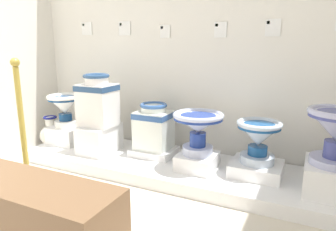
% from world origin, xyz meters
% --- Properties ---
extents(display_platform, '(2.92, 0.76, 0.11)m').
position_xyz_m(display_platform, '(1.71, 2.58, 0.05)').
color(display_platform, white).
rests_on(display_platform, ground_plane).
extents(plinth_block_pale_glazed, '(0.34, 0.29, 0.18)m').
position_xyz_m(plinth_block_pale_glazed, '(0.48, 2.59, 0.20)').
color(plinth_block_pale_glazed, white).
rests_on(plinth_block_pale_glazed, display_platform).
extents(antique_toilet_pale_glazed, '(0.34, 0.34, 0.34)m').
position_xyz_m(antique_toilet_pale_glazed, '(0.48, 2.59, 0.51)').
color(antique_toilet_pale_glazed, white).
rests_on(antique_toilet_pale_glazed, plinth_block_pale_glazed).
extents(plinth_block_leftmost, '(0.29, 0.39, 0.26)m').
position_xyz_m(plinth_block_leftmost, '(0.96, 2.52, 0.24)').
color(plinth_block_leftmost, white).
rests_on(plinth_block_leftmost, display_platform).
extents(antique_toilet_leftmost, '(0.33, 0.28, 0.49)m').
position_xyz_m(antique_toilet_leftmost, '(0.96, 2.52, 0.62)').
color(antique_toilet_leftmost, white).
rests_on(antique_toilet_leftmost, plinth_block_leftmost).
extents(plinth_block_rightmost, '(0.40, 0.33, 0.06)m').
position_xyz_m(plinth_block_rightmost, '(1.47, 2.68, 0.14)').
color(plinth_block_rightmost, white).
rests_on(plinth_block_rightmost, display_platform).
extents(antique_toilet_rightmost, '(0.32, 0.29, 0.43)m').
position_xyz_m(antique_toilet_rightmost, '(1.47, 2.68, 0.39)').
color(antique_toilet_rightmost, white).
rests_on(antique_toilet_rightmost, plinth_block_rightmost).
extents(plinth_block_tall_cobalt, '(0.31, 0.32, 0.13)m').
position_xyz_m(plinth_block_tall_cobalt, '(1.96, 2.53, 0.17)').
color(plinth_block_tall_cobalt, white).
rests_on(plinth_block_tall_cobalt, display_platform).
extents(antique_toilet_tall_cobalt, '(0.42, 0.42, 0.35)m').
position_xyz_m(antique_toilet_tall_cobalt, '(1.96, 2.53, 0.49)').
color(antique_toilet_tall_cobalt, '#B3BCDC').
rests_on(antique_toilet_tall_cobalt, plinth_block_tall_cobalt).
extents(plinth_block_slender_white, '(0.40, 0.35, 0.10)m').
position_xyz_m(plinth_block_slender_white, '(2.43, 2.62, 0.16)').
color(plinth_block_slender_white, white).
rests_on(plinth_block_slender_white, display_platform).
extents(antique_toilet_slender_white, '(0.35, 0.35, 0.34)m').
position_xyz_m(antique_toilet_slender_white, '(2.43, 2.62, 0.43)').
color(antique_toilet_slender_white, silver).
rests_on(antique_toilet_slender_white, plinth_block_slender_white).
extents(plinth_block_squat_floral, '(0.35, 0.40, 0.22)m').
position_xyz_m(plinth_block_squat_floral, '(2.96, 2.52, 0.22)').
color(plinth_block_squat_floral, white).
rests_on(plinth_block_squat_floral, display_platform).
extents(info_placard_first, '(0.13, 0.01, 0.13)m').
position_xyz_m(info_placard_first, '(0.50, 2.98, 1.30)').
color(info_placard_first, white).
extents(info_placard_second, '(0.14, 0.01, 0.14)m').
position_xyz_m(info_placard_second, '(0.99, 2.98, 1.29)').
color(info_placard_second, white).
extents(info_placard_third, '(0.10, 0.01, 0.12)m').
position_xyz_m(info_placard_third, '(1.45, 2.98, 1.25)').
color(info_placard_third, white).
extents(info_placard_fourth, '(0.11, 0.01, 0.13)m').
position_xyz_m(info_placard_fourth, '(1.99, 2.98, 1.26)').
color(info_placard_fourth, white).
extents(info_placard_fifth, '(0.12, 0.01, 0.14)m').
position_xyz_m(info_placard_fifth, '(2.44, 2.98, 1.26)').
color(info_placard_fifth, white).
extents(decorative_vase_corner, '(0.25, 0.25, 0.36)m').
position_xyz_m(decorative_vase_corner, '(0.20, 2.64, 0.16)').
color(decorative_vase_corner, navy).
rests_on(decorative_vase_corner, ground_plane).
extents(stanchion_post_near_left, '(0.22, 0.22, 1.04)m').
position_xyz_m(stanchion_post_near_left, '(0.91, 1.72, 0.35)').
color(stanchion_post_near_left, '#B49A3C').
rests_on(stanchion_post_near_left, ground_plane).
extents(museum_bench, '(1.05, 0.36, 0.40)m').
position_xyz_m(museum_bench, '(1.45, 1.30, 0.20)').
color(museum_bench, brown).
rests_on(museum_bench, ground_plane).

